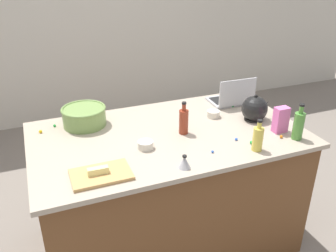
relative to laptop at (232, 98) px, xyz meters
name	(u,v)px	position (x,y,z in m)	size (l,w,h in m)	color
ground_plane	(168,238)	(-0.64, -0.28, -0.95)	(12.00, 12.00, 0.00)	slate
wall_back	(90,13)	(-0.64, 2.21, 0.35)	(8.00, 0.10, 2.60)	beige
island_counter	(168,189)	(-0.64, -0.28, -0.50)	(1.75, 1.01, 0.90)	brown
laptop	(232,98)	(0.00, 0.00, 0.00)	(0.32, 0.24, 0.22)	#B7B7BC
mixing_bowl_large	(84,116)	(-1.12, 0.04, 0.02)	(0.30, 0.30, 0.13)	#72934C
bottle_soy	(184,121)	(-0.55, -0.32, 0.04)	(0.06, 0.06, 0.22)	maroon
bottle_olive	(299,125)	(0.09, -0.65, 0.05)	(0.07, 0.07, 0.23)	#4C8C38
bottle_oil	(258,138)	(-0.23, -0.68, 0.03)	(0.06, 0.06, 0.20)	#DBC64C
kettle	(255,109)	(0.00, -0.31, 0.03)	(0.21, 0.18, 0.20)	black
cutting_board	(101,174)	(-1.15, -0.61, -0.04)	(0.31, 0.20, 0.02)	tan
butter_stick_left	(98,171)	(-1.16, -0.61, -0.01)	(0.11, 0.04, 0.04)	#F4E58C
ramekin_small	(213,114)	(-0.25, -0.17, -0.02)	(0.09, 0.09, 0.05)	beige
ramekin_medium	(145,145)	(-0.84, -0.42, -0.02)	(0.09, 0.09, 0.05)	beige
kitchen_timer	(184,162)	(-0.71, -0.70, -0.01)	(0.07, 0.07, 0.08)	#B2B2B7
candy_bag	(281,120)	(0.05, -0.53, 0.04)	(0.09, 0.06, 0.17)	pink
candy_0	(213,152)	(-0.49, -0.61, -0.04)	(0.02, 0.02, 0.02)	blue
candy_1	(252,142)	(-0.22, -0.61, -0.04)	(0.02, 0.02, 0.02)	green
candy_2	(281,137)	(0.00, -0.61, -0.04)	(0.02, 0.02, 0.02)	orange
candy_3	(40,131)	(-1.41, 0.02, -0.04)	(0.02, 0.02, 0.02)	yellow
candy_4	(236,139)	(-0.28, -0.53, -0.04)	(0.02, 0.02, 0.02)	blue
candy_5	(233,106)	(-0.03, -0.07, -0.04)	(0.02, 0.02, 0.02)	green
candy_6	(82,120)	(-1.13, 0.11, -0.04)	(0.02, 0.02, 0.02)	blue
candy_7	(55,126)	(-1.31, 0.08, -0.04)	(0.02, 0.02, 0.02)	green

